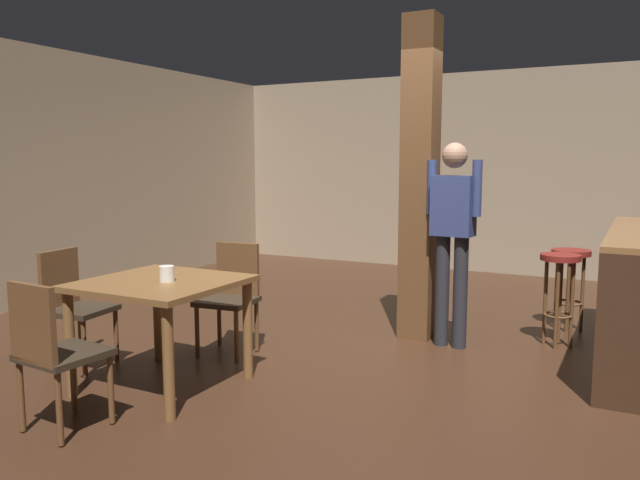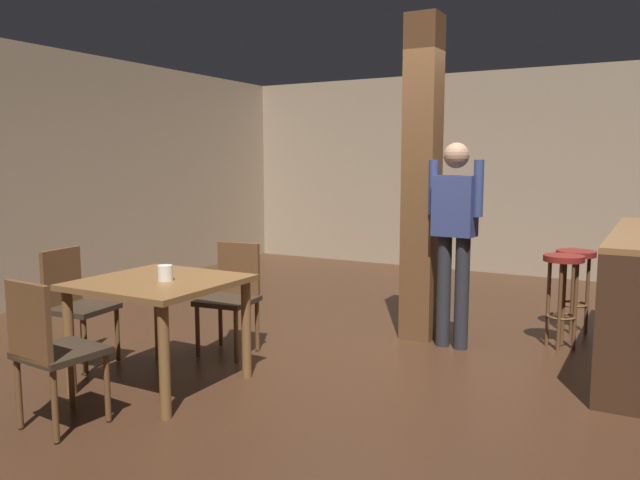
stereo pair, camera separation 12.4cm
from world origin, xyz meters
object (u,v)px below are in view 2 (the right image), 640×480
object	(u,v)px
dining_table	(160,296)
bar_counter	(635,296)
chair_north	(232,292)
bar_stool_near	(563,280)
bar_stool_mid	(575,271)
chair_south	(49,346)
chair_west	(74,300)
standing_person	(454,230)
napkin_cup	(165,273)

from	to	relation	value
dining_table	bar_counter	world-z (taller)	bar_counter
dining_table	chair_north	size ratio (longest dim) A/B	1.11
chair_north	bar_stool_near	xyz separation A→B (m)	(2.34, 1.45, 0.08)
bar_stool_mid	bar_counter	bearing A→B (deg)	-54.20
chair_south	chair_north	bearing A→B (deg)	89.59
bar_counter	chair_west	bearing A→B (deg)	-150.23
standing_person	bar_counter	world-z (taller)	standing_person
napkin_cup	chair_south	bearing A→B (deg)	-97.26
standing_person	bar_stool_near	xyz separation A→B (m)	(0.81, 0.44, -0.42)
chair_west	bar_stool_near	size ratio (longest dim) A/B	1.13
chair_north	bar_counter	world-z (taller)	bar_counter
napkin_cup	dining_table	bearing A→B (deg)	167.11
chair_north	dining_table	bearing A→B (deg)	-88.38
dining_table	chair_west	bearing A→B (deg)	178.91
chair_north	bar_stool_near	distance (m)	2.76
chair_north	chair_south	bearing A→B (deg)	-90.41
chair_south	bar_stool_mid	size ratio (longest dim) A/B	1.18
chair_west	bar_stool_mid	xyz separation A→B (m)	(3.24, 2.89, 0.06)
chair_north	chair_west	xyz separation A→B (m)	(-0.87, -0.84, 0.00)
bar_counter	standing_person	bearing A→B (deg)	-167.41
standing_person	bar_stool_mid	distance (m)	1.40
chair_south	bar_counter	bearing A→B (deg)	46.30
chair_north	bar_stool_near	size ratio (longest dim) A/B	1.13
dining_table	chair_north	xyz separation A→B (m)	(-0.02, 0.85, -0.13)
chair_north	bar_counter	distance (m)	3.18
bar_stool_mid	chair_south	bearing A→B (deg)	-122.26
chair_west	bar_stool_mid	size ratio (longest dim) A/B	1.18
chair_south	standing_person	bearing A→B (deg)	60.53
dining_table	chair_south	world-z (taller)	chair_south
napkin_cup	bar_stool_mid	distance (m)	3.71
chair_west	bar_stool_mid	distance (m)	4.34
bar_counter	bar_stool_near	bearing A→B (deg)	166.44
chair_west	standing_person	xyz separation A→B (m)	(2.41, 1.85, 0.50)
chair_south	bar_counter	size ratio (longest dim) A/B	0.37
bar_counter	bar_stool_mid	world-z (taller)	bar_counter
chair_south	dining_table	bearing A→B (deg)	87.60
chair_south	bar_counter	distance (m)	4.21
napkin_cup	bar_stool_mid	bearing A→B (deg)	52.10
chair_north	chair_west	distance (m)	1.21
chair_west	bar_counter	distance (m)	4.34
dining_table	chair_north	world-z (taller)	chair_north
chair_north	standing_person	world-z (taller)	standing_person
dining_table	chair_west	size ratio (longest dim) A/B	1.11
bar_counter	bar_stool_mid	xyz separation A→B (m)	(-0.53, 0.73, 0.04)
napkin_cup	standing_person	size ratio (longest dim) A/B	0.06
dining_table	bar_stool_mid	bearing A→B (deg)	51.07
napkin_cup	bar_counter	xyz separation A→B (m)	(2.80, 2.19, -0.28)
chair_south	napkin_cup	size ratio (longest dim) A/B	8.29
dining_table	bar_stool_mid	distance (m)	3.73
dining_table	bar_counter	size ratio (longest dim) A/B	0.41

